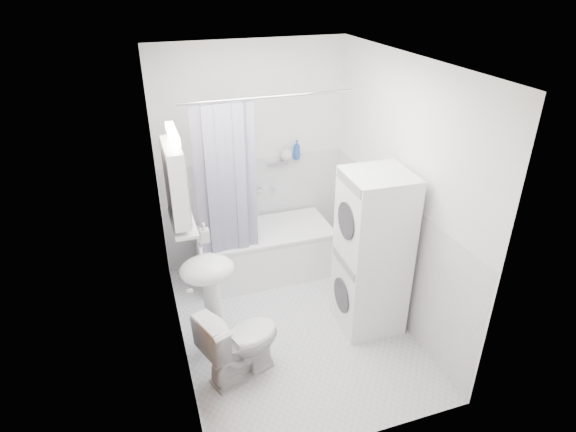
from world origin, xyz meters
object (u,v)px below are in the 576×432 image
object	(u,v)px
toilet	(241,342)
sink	(209,284)
washer_dryer	(372,254)
bathtub	(265,250)

from	to	relation	value
toilet	sink	bearing A→B (deg)	5.87
sink	washer_dryer	size ratio (longest dim) A/B	0.69
sink	toilet	size ratio (longest dim) A/B	1.54
washer_dryer	bathtub	bearing A→B (deg)	123.71
bathtub	sink	world-z (taller)	sink
toilet	bathtub	bearing A→B (deg)	-44.32
washer_dryer	toilet	world-z (taller)	washer_dryer
bathtub	washer_dryer	world-z (taller)	washer_dryer
sink	washer_dryer	distance (m)	1.43
sink	bathtub	bearing A→B (deg)	53.39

